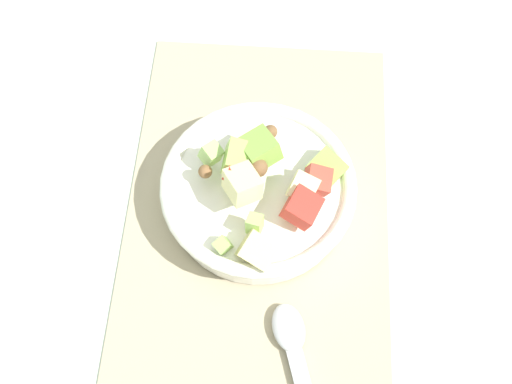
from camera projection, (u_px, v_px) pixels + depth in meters
The scene contains 4 objects.
ground_plane at pixel (258, 204), 0.79m from camera, with size 2.40×2.40×0.00m, color silver.
placemat at pixel (258, 203), 0.79m from camera, with size 0.49×0.32×0.01m, color tan.
salad_bowl at pixel (257, 194), 0.76m from camera, with size 0.23×0.23×0.11m.
serving_spoon at pixel (300, 374), 0.69m from camera, with size 0.23×0.10×0.01m.
Camera 1 is at (-0.34, -0.02, 0.71)m, focal length 44.76 mm.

